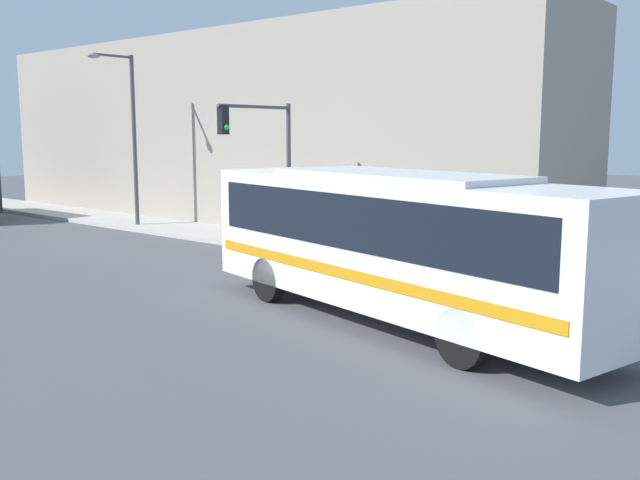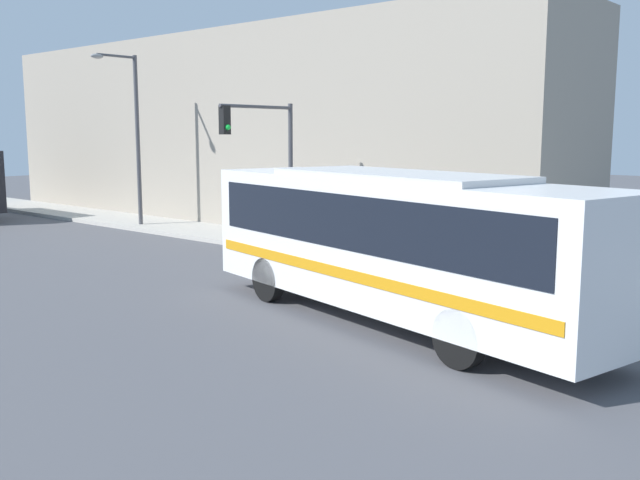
{
  "view_description": "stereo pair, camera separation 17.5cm",
  "coord_description": "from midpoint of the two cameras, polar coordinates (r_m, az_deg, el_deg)",
  "views": [
    {
      "loc": [
        -12.99,
        -7.97,
        4.13
      ],
      "look_at": [
        0.66,
        3.72,
        1.43
      ],
      "focal_mm": 40.0,
      "sensor_mm": 36.0,
      "label": 1
    },
    {
      "loc": [
        -12.87,
        -8.1,
        4.13
      ],
      "look_at": [
        0.66,
        3.72,
        1.43
      ],
      "focal_mm": 40.0,
      "sensor_mm": 36.0,
      "label": 2
    }
  ],
  "objects": [
    {
      "name": "parking_meter",
      "position": [
        26.36,
        -5.84,
        1.83
      ],
      "size": [
        0.14,
        0.14,
        1.33
      ],
      "color": "#47474C",
      "rests_on": "sidewalk"
    },
    {
      "name": "traffic_light_pole",
      "position": [
        24.15,
        -4.63,
        7.26
      ],
      "size": [
        3.28,
        0.35,
        4.97
      ],
      "color": "#47474C",
      "rests_on": "sidewalk"
    },
    {
      "name": "sidewalk",
      "position": [
        34.09,
        -15.22,
        1.43
      ],
      "size": [
        3.08,
        70.0,
        0.17
      ],
      "color": "#B7B2A8",
      "rests_on": "ground_plane"
    },
    {
      "name": "ground_plane",
      "position": [
        15.78,
        8.48,
        -6.73
      ],
      "size": [
        120.0,
        120.0,
        0.0
      ],
      "primitive_type": "plane",
      "color": "#515156"
    },
    {
      "name": "city_bus",
      "position": [
        15.49,
        5.7,
        0.32
      ],
      "size": [
        4.81,
        11.11,
        3.31
      ],
      "rotation": [
        0.0,
        0.0,
        -0.22
      ],
      "color": "white",
      "rests_on": "ground_plane"
    },
    {
      "name": "building_facade",
      "position": [
        34.22,
        -6.08,
        8.76
      ],
      "size": [
        6.0,
        31.64,
        8.57
      ],
      "color": "#9E9384",
      "rests_on": "ground_plane"
    },
    {
      "name": "fire_hydrant",
      "position": [
        21.29,
        9.67,
        -1.31
      ],
      "size": [
        0.22,
        0.3,
        0.73
      ],
      "color": "gold",
      "rests_on": "sidewalk"
    },
    {
      "name": "street_lamp",
      "position": [
        31.91,
        -15.22,
        8.78
      ],
      "size": [
        2.18,
        0.28,
        7.24
      ],
      "color": "#47474C",
      "rests_on": "sidewalk"
    }
  ]
}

